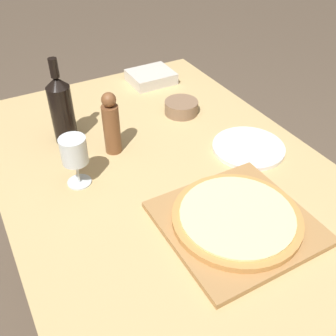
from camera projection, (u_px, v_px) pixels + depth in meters
ground_plane at (167, 305)px, 1.69m from camera, size 12.00×12.00×0.00m
dining_table at (167, 192)px, 1.28m from camera, size 0.98×1.45×0.74m
cutting_board at (236, 223)px, 1.04m from camera, size 0.38×0.37×0.02m
pizza at (237, 217)px, 1.03m from camera, size 0.34×0.34×0.02m
wine_bottle at (62, 109)px, 1.29m from camera, size 0.08×0.08×0.30m
pepper_mill at (111, 125)px, 1.25m from camera, size 0.05×0.05×0.21m
wine_glass at (74, 152)px, 1.12m from camera, size 0.08×0.08×0.16m
small_bowl at (181, 107)px, 1.49m from camera, size 0.13×0.13×0.05m
dinner_plate at (248, 148)px, 1.32m from camera, size 0.24×0.24×0.01m
food_container at (151, 77)px, 1.70m from camera, size 0.18×0.16×0.05m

